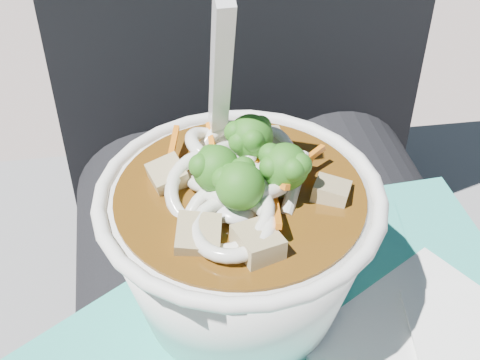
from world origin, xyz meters
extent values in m
cylinder|color=black|center=(0.09, 0.00, 0.55)|extent=(0.15, 0.48, 0.15)
cube|color=teal|center=(-0.02, -0.02, 0.63)|extent=(0.18, 0.19, 0.00)
cube|color=teal|center=(0.00, 0.02, 0.63)|extent=(0.17, 0.17, 0.00)
cube|color=teal|center=(0.05, 0.01, 0.63)|extent=(0.20, 0.20, 0.00)
cube|color=teal|center=(0.00, 0.02, 0.64)|extent=(0.19, 0.18, 0.00)
cube|color=white|center=(0.07, -0.06, 0.64)|extent=(0.18, 0.18, 0.00)
torus|color=white|center=(-0.04, 0.01, 0.73)|extent=(0.17, 0.17, 0.01)
cylinder|color=#482A0A|center=(-0.04, 0.01, 0.73)|extent=(0.15, 0.15, 0.01)
torus|color=white|center=(-0.05, -0.03, 0.74)|extent=(0.05, 0.05, 0.02)
torus|color=white|center=(-0.06, 0.01, 0.74)|extent=(0.08, 0.07, 0.04)
torus|color=white|center=(-0.05, -0.02, 0.73)|extent=(0.07, 0.07, 0.05)
torus|color=white|center=(-0.05, 0.03, 0.74)|extent=(0.06, 0.06, 0.03)
torus|color=white|center=(-0.05, 0.04, 0.74)|extent=(0.05, 0.06, 0.03)
torus|color=white|center=(-0.04, 0.01, 0.74)|extent=(0.05, 0.05, 0.02)
torus|color=white|center=(-0.03, 0.04, 0.73)|extent=(0.06, 0.06, 0.03)
torus|color=white|center=(-0.05, 0.02, 0.74)|extent=(0.07, 0.07, 0.04)
torus|color=white|center=(-0.04, 0.01, 0.74)|extent=(0.08, 0.07, 0.05)
torus|color=white|center=(-0.04, 0.03, 0.74)|extent=(0.06, 0.06, 0.03)
torus|color=white|center=(-0.05, -0.02, 0.74)|extent=(0.06, 0.07, 0.03)
cylinder|color=white|center=(-0.03, 0.04, 0.74)|extent=(0.03, 0.03, 0.02)
cylinder|color=white|center=(-0.03, 0.00, 0.74)|extent=(0.01, 0.04, 0.01)
cylinder|color=white|center=(-0.04, 0.03, 0.74)|extent=(0.04, 0.04, 0.02)
cylinder|color=white|center=(-0.06, 0.02, 0.74)|extent=(0.03, 0.02, 0.02)
cylinder|color=white|center=(-0.01, 0.00, 0.74)|extent=(0.03, 0.04, 0.02)
cylinder|color=#749F4D|center=(-0.02, 0.00, 0.74)|extent=(0.01, 0.01, 0.02)
sphere|color=#1B5B14|center=(-0.02, 0.00, 0.75)|extent=(0.03, 0.03, 0.03)
sphere|color=#1B5B14|center=(-0.01, 0.00, 0.76)|extent=(0.01, 0.01, 0.01)
sphere|color=#1B5B14|center=(-0.02, -0.01, 0.76)|extent=(0.01, 0.01, 0.01)
sphere|color=#1B5B14|center=(-0.03, 0.01, 0.76)|extent=(0.01, 0.01, 0.01)
sphere|color=#1B5B14|center=(-0.03, 0.00, 0.76)|extent=(0.01, 0.01, 0.01)
cylinder|color=#749F4D|center=(-0.03, 0.03, 0.74)|extent=(0.01, 0.01, 0.02)
sphere|color=#1B5B14|center=(-0.03, 0.03, 0.75)|extent=(0.03, 0.03, 0.03)
sphere|color=#1B5B14|center=(-0.03, 0.02, 0.76)|extent=(0.01, 0.01, 0.01)
sphere|color=#1B5B14|center=(-0.04, 0.03, 0.75)|extent=(0.01, 0.01, 0.01)
sphere|color=#1B5B14|center=(-0.03, 0.04, 0.76)|extent=(0.01, 0.01, 0.01)
sphere|color=#1B5B14|center=(-0.04, 0.03, 0.76)|extent=(0.01, 0.01, 0.01)
cylinder|color=#749F4D|center=(-0.06, 0.01, 0.74)|extent=(0.01, 0.01, 0.02)
sphere|color=#1B5B14|center=(-0.06, 0.01, 0.75)|extent=(0.03, 0.03, 0.03)
sphere|color=#1B5B14|center=(-0.06, 0.02, 0.76)|extent=(0.01, 0.01, 0.01)
sphere|color=#1B5B14|center=(-0.06, 0.02, 0.76)|extent=(0.01, 0.01, 0.01)
sphere|color=#1B5B14|center=(-0.05, 0.00, 0.76)|extent=(0.01, 0.01, 0.01)
sphere|color=#1B5B14|center=(-0.07, 0.00, 0.76)|extent=(0.01, 0.01, 0.01)
cylinder|color=#749F4D|center=(-0.05, -0.01, 0.74)|extent=(0.01, 0.01, 0.02)
sphere|color=#1B5B14|center=(-0.05, -0.01, 0.75)|extent=(0.03, 0.03, 0.03)
sphere|color=#1B5B14|center=(-0.04, 0.00, 0.75)|extent=(0.01, 0.01, 0.01)
sphere|color=#1B5B14|center=(-0.04, 0.00, 0.76)|extent=(0.01, 0.01, 0.01)
sphere|color=#1B5B14|center=(-0.05, 0.00, 0.76)|extent=(0.01, 0.01, 0.01)
sphere|color=#1B5B14|center=(-0.06, -0.01, 0.76)|extent=(0.01, 0.01, 0.01)
cube|color=orange|center=(-0.05, 0.02, 0.74)|extent=(0.05, 0.02, 0.01)
cube|color=orange|center=(-0.03, -0.02, 0.74)|extent=(0.01, 0.05, 0.02)
cube|color=orange|center=(-0.06, 0.02, 0.74)|extent=(0.04, 0.04, 0.01)
cube|color=orange|center=(-0.08, 0.04, 0.74)|extent=(0.02, 0.05, 0.01)
cube|color=orange|center=(-0.01, 0.01, 0.74)|extent=(0.05, 0.03, 0.01)
cube|color=orange|center=(-0.02, 0.03, 0.74)|extent=(0.06, 0.03, 0.01)
cube|color=orange|center=(-0.06, 0.04, 0.74)|extent=(0.01, 0.05, 0.01)
cube|color=orange|center=(-0.03, 0.00, 0.75)|extent=(0.02, 0.04, 0.02)
cube|color=#9C8458|center=(0.01, 0.00, 0.73)|extent=(0.03, 0.03, 0.02)
cube|color=#9C8458|center=(-0.02, 0.05, 0.74)|extent=(0.03, 0.03, 0.02)
cube|color=#9C8458|center=(-0.09, 0.02, 0.74)|extent=(0.03, 0.03, 0.02)
cube|color=#9C8458|center=(-0.07, -0.03, 0.73)|extent=(0.03, 0.03, 0.02)
cube|color=#9C8458|center=(-0.04, -0.04, 0.74)|extent=(0.03, 0.03, 0.02)
ellipsoid|color=silver|center=(-0.05, 0.00, 0.74)|extent=(0.03, 0.04, 0.01)
cube|color=silver|center=(-0.05, 0.04, 0.79)|extent=(0.01, 0.06, 0.13)
camera|label=1|loc=(-0.10, -0.28, 0.99)|focal=50.00mm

